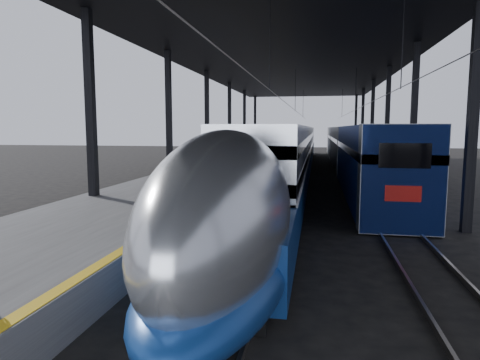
# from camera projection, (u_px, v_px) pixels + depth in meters

# --- Properties ---
(ground) EXTENTS (160.00, 160.00, 0.00)m
(ground) POSITION_uv_depth(u_px,v_px,m) (186.00, 257.00, 13.21)
(ground) COLOR black
(ground) RESTS_ON ground
(platform) EXTENTS (6.00, 80.00, 1.00)m
(platform) POSITION_uv_depth(u_px,v_px,m) (220.00, 173.00, 33.31)
(platform) COLOR #4C4C4F
(platform) RESTS_ON ground
(yellow_strip) EXTENTS (0.30, 80.00, 0.01)m
(yellow_strip) POSITION_uv_depth(u_px,v_px,m) (255.00, 167.00, 32.75)
(yellow_strip) COLOR gold
(yellow_strip) RESTS_ON platform
(rails) EXTENTS (6.52, 80.00, 0.16)m
(rails) POSITION_uv_depth(u_px,v_px,m) (324.00, 181.00, 31.95)
(rails) COLOR slate
(rails) RESTS_ON ground
(canopy) EXTENTS (18.00, 75.00, 9.47)m
(canopy) POSITION_uv_depth(u_px,v_px,m) (291.00, 58.00, 31.32)
(canopy) COLOR black
(canopy) RESTS_ON ground
(tgv_train) EXTENTS (2.85, 65.20, 4.08)m
(tgv_train) POSITION_uv_depth(u_px,v_px,m) (294.00, 153.00, 36.19)
(tgv_train) COLOR #B5B8BD
(tgv_train) RESTS_ON ground
(second_train) EXTENTS (3.00, 56.05, 4.13)m
(second_train) POSITION_uv_depth(u_px,v_px,m) (349.00, 148.00, 41.98)
(second_train) COLOR navy
(second_train) RESTS_ON ground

